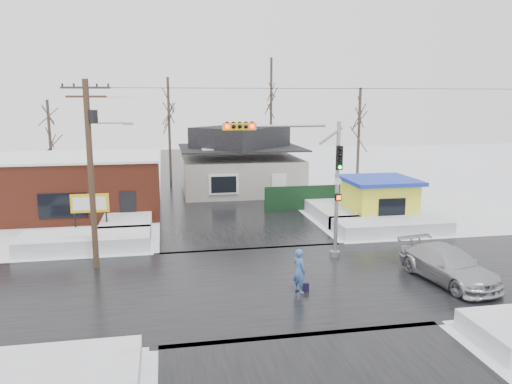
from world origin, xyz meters
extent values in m
plane|color=white|center=(0.00, 0.00, 0.00)|extent=(120.00, 120.00, 0.00)
cube|color=black|center=(0.00, 0.00, 0.01)|extent=(10.00, 120.00, 0.02)
cube|color=black|center=(0.00, 0.00, 0.01)|extent=(120.00, 10.00, 0.02)
cube|color=white|center=(-9.00, 7.00, 0.40)|extent=(7.00, 3.00, 0.80)
cube|color=white|center=(9.00, 7.00, 0.40)|extent=(7.00, 3.00, 0.80)
cube|color=white|center=(-9.00, -7.00, 0.35)|extent=(7.00, 3.00, 0.70)
cube|color=white|center=(-7.00, 12.00, 0.40)|extent=(3.00, 8.00, 0.80)
cube|color=white|center=(7.00, 12.00, 0.40)|extent=(3.00, 8.00, 0.80)
cylinder|color=gray|center=(4.00, 3.00, 3.50)|extent=(0.20, 0.20, 7.00)
cylinder|color=gray|center=(4.00, 3.00, 0.15)|extent=(0.50, 0.50, 0.30)
cylinder|color=gray|center=(1.00, 3.00, 6.80)|extent=(4.60, 0.14, 0.14)
cube|color=gold|center=(-1.00, 3.00, 6.80)|extent=(1.60, 0.28, 0.35)
sphere|color=#FF0C0C|center=(-1.60, 2.84, 6.80)|extent=(0.20, 0.20, 0.20)
sphere|color=#FF0C0C|center=(-0.40, 2.84, 6.80)|extent=(0.20, 0.20, 0.20)
cube|color=black|center=(4.00, 2.80, 5.20)|extent=(0.30, 0.22, 1.20)
sphere|color=#0CE533|center=(4.00, 2.66, 4.75)|extent=(0.18, 0.18, 0.18)
cube|color=black|center=(4.00, 2.80, 3.20)|extent=(0.30, 0.20, 0.35)
cylinder|color=#382619|center=(-8.00, 3.50, 4.50)|extent=(0.28, 0.28, 9.00)
cube|color=#382619|center=(-8.00, 3.50, 8.60)|extent=(2.20, 0.10, 0.10)
cube|color=#382619|center=(-8.00, 3.50, 8.20)|extent=(1.80, 0.10, 0.10)
cylinder|color=black|center=(-7.75, 3.50, 7.30)|extent=(0.44, 0.44, 0.60)
cylinder|color=gray|center=(-7.10, 3.50, 7.00)|extent=(1.80, 0.08, 0.08)
cube|color=gray|center=(-6.20, 3.50, 6.95)|extent=(0.50, 0.22, 0.12)
cube|color=maroon|center=(-11.00, 16.00, 2.00)|extent=(12.00, 8.00, 4.00)
cube|color=white|center=(-11.00, 16.00, 4.05)|extent=(12.20, 8.20, 0.15)
cube|color=black|center=(-11.00, 11.98, 1.40)|extent=(3.00, 0.08, 1.60)
cube|color=black|center=(-7.00, 11.98, 1.10)|extent=(1.00, 0.08, 2.20)
cylinder|color=black|center=(-9.90, 9.50, 0.90)|extent=(0.10, 0.10, 1.80)
cylinder|color=black|center=(-8.10, 9.50, 0.90)|extent=(0.10, 0.10, 1.80)
cube|color=gold|center=(-9.00, 9.50, 2.00)|extent=(2.20, 0.18, 1.10)
cube|color=white|center=(-9.00, 9.39, 2.00)|extent=(1.90, 0.02, 0.80)
cube|color=#A6A196|center=(2.00, 22.00, 1.50)|extent=(10.00, 8.00, 3.00)
cube|color=black|center=(2.00, 22.00, 3.90)|extent=(10.40, 8.40, 0.12)
pyramid|color=black|center=(2.00, 22.00, 4.86)|extent=(9.00, 7.00, 1.80)
cube|color=maroon|center=(5.20, 23.00, 4.90)|extent=(0.70, 0.70, 1.40)
cube|color=white|center=(0.00, 17.95, 1.40)|extent=(2.40, 0.12, 1.60)
cube|color=#F3F336|center=(9.50, 10.00, 1.30)|extent=(4.00, 4.00, 2.60)
cube|color=#162EAB|center=(9.50, 10.00, 2.75)|extent=(4.60, 4.60, 0.25)
cube|color=black|center=(9.50, 7.97, 1.30)|extent=(1.80, 0.06, 1.20)
cube|color=black|center=(6.50, 14.00, 0.90)|extent=(8.00, 0.12, 1.80)
cylinder|color=#332821|center=(-4.00, 26.00, 5.00)|extent=(0.24, 0.24, 10.00)
cylinder|color=#332821|center=(6.00, 28.00, 6.00)|extent=(0.24, 0.24, 12.00)
cylinder|color=#332821|center=(12.00, 20.00, 4.50)|extent=(0.24, 0.24, 9.00)
cylinder|color=#332821|center=(-14.00, 24.00, 4.00)|extent=(0.24, 0.24, 8.00)
imported|color=#3B64A7|center=(0.86, -1.36, 0.95)|extent=(0.70, 0.82, 1.91)
imported|color=#B2B3BA|center=(7.77, -1.34, 0.76)|extent=(2.94, 5.51, 1.52)
cube|color=black|center=(1.17, -1.29, 0.17)|extent=(0.29, 0.14, 0.35)
camera|label=1|loc=(-4.62, -20.71, 8.14)|focal=35.00mm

